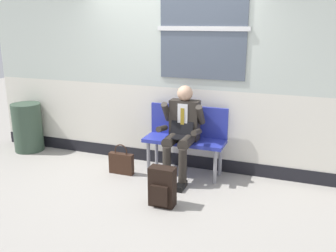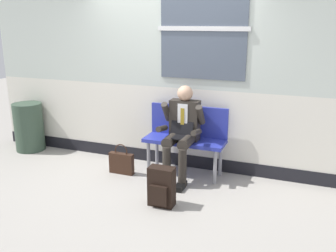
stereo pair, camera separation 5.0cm
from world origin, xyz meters
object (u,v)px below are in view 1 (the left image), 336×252
(bench_with_person, at_px, (186,134))
(person_seated, at_px, (182,130))
(backpack, at_px, (162,187))
(handbag, at_px, (121,163))
(trash_bin, at_px, (28,127))

(bench_with_person, distance_m, person_seated, 0.23)
(backpack, distance_m, handbag, 1.12)
(handbag, distance_m, trash_bin, 1.96)
(bench_with_person, relative_size, handbag, 2.55)
(person_seated, distance_m, trash_bin, 2.78)
(bench_with_person, xyz_separation_m, trash_bin, (-2.76, -0.02, -0.17))
(handbag, bearing_deg, person_seated, 11.13)
(handbag, bearing_deg, bench_with_person, 23.61)
(backpack, distance_m, trash_bin, 2.99)
(handbag, relative_size, trash_bin, 0.55)
(bench_with_person, relative_size, person_seated, 0.88)
(bench_with_person, height_order, person_seated, person_seated)
(trash_bin, bearing_deg, bench_with_person, 0.49)
(backpack, relative_size, trash_bin, 0.60)
(backpack, bearing_deg, trash_bin, 160.07)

